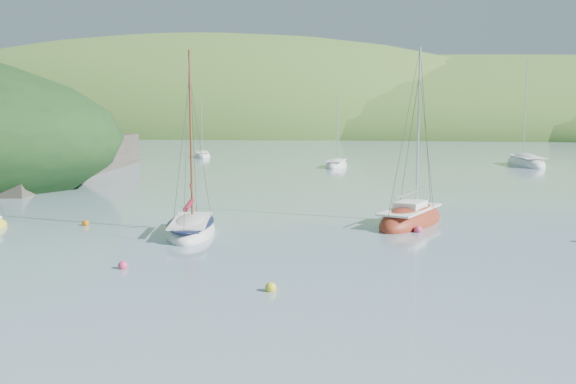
% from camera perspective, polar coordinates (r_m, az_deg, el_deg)
% --- Properties ---
extents(ground, '(700.00, 700.00, 0.00)m').
position_cam_1_polar(ground, '(24.25, -4.86, -7.73)').
color(ground, '#7592A2').
rests_on(ground, ground).
extents(shoreline_hills, '(690.00, 135.00, 56.00)m').
position_cam_1_polar(shoreline_hills, '(195.72, 6.36, 5.31)').
color(shoreline_hills, '#41722B').
rests_on(shoreline_hills, ground).
extents(daysailer_white, '(3.86, 6.90, 10.02)m').
position_cam_1_polar(daysailer_white, '(33.33, -8.62, -3.28)').
color(daysailer_white, silver).
rests_on(daysailer_white, ground).
extents(sloop_red, '(4.70, 7.56, 10.58)m').
position_cam_1_polar(sloop_red, '(36.39, 10.86, -2.48)').
color(sloop_red, maroon).
rests_on(sloop_red, ground).
extents(distant_sloop_a, '(2.50, 6.39, 8.99)m').
position_cam_1_polar(distant_sloop_a, '(72.49, 4.31, 2.36)').
color(distant_sloop_a, silver).
rests_on(distant_sloop_a, ground).
extents(distant_sloop_b, '(4.54, 9.64, 13.23)m').
position_cam_1_polar(distant_sloop_b, '(79.10, 20.39, 2.37)').
color(distant_sloop_b, silver).
rests_on(distant_sloop_b, ground).
extents(distant_sloop_c, '(4.07, 6.42, 8.64)m').
position_cam_1_polar(distant_sloop_c, '(88.90, -7.62, 3.20)').
color(distant_sloop_c, silver).
rests_on(distant_sloop_c, ground).
extents(mooring_buoys, '(26.14, 12.61, 0.46)m').
position_cam_1_polar(mooring_buoys, '(29.98, 5.17, -4.61)').
color(mooring_buoys, gold).
rests_on(mooring_buoys, ground).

